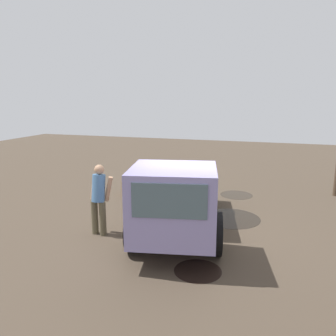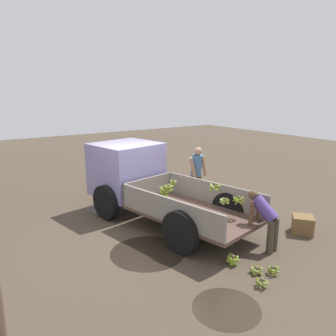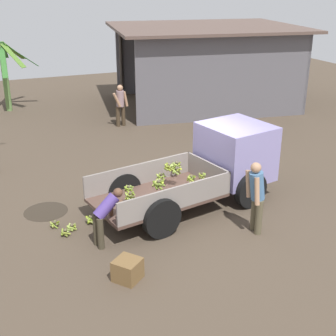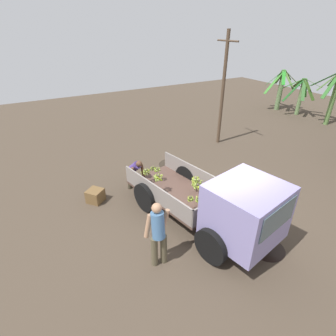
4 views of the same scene
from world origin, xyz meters
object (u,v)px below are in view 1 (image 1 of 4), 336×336
wooden_crate_0 (130,188)px  banana_bunch_on_ground_1 (210,190)px  cargo_truck (175,203)px  person_foreground_visitor (99,196)px  banana_bunch_on_ground_2 (201,196)px  person_worker_loading (170,176)px  banana_bunch_on_ground_0 (195,190)px  banana_bunch_on_ground_3 (200,193)px

wooden_crate_0 → banana_bunch_on_ground_1: bearing=110.2°
cargo_truck → person_foreground_visitor: size_ratio=2.93×
banana_bunch_on_ground_2 → person_worker_loading: bearing=-83.9°
banana_bunch_on_ground_2 → banana_bunch_on_ground_0: bearing=-152.3°
banana_bunch_on_ground_0 → banana_bunch_on_ground_3: size_ratio=0.92×
cargo_truck → person_worker_loading: 3.60m
banana_bunch_on_ground_1 → banana_bunch_on_ground_2: 0.84m
banana_bunch_on_ground_1 → wooden_crate_0: size_ratio=0.51×
banana_bunch_on_ground_3 → wooden_crate_0: wooden_crate_0 is taller
person_foreground_visitor → banana_bunch_on_ground_0: size_ratio=7.26×
person_foreground_visitor → banana_bunch_on_ground_1: 4.69m
banana_bunch_on_ground_1 → cargo_truck: bearing=0.1°
cargo_truck → banana_bunch_on_ground_1: size_ratio=20.91×
banana_bunch_on_ground_2 → cargo_truck: bearing=2.3°
person_worker_loading → banana_bunch_on_ground_1: person_worker_loading is taller
person_foreground_visitor → banana_bunch_on_ground_3: bearing=-15.8°
banana_bunch_on_ground_2 → wooden_crate_0: (0.12, -2.44, 0.10)m
person_foreground_visitor → banana_bunch_on_ground_1: size_ratio=7.14×
cargo_truck → banana_bunch_on_ground_3: (-3.99, -0.27, -0.93)m
banana_bunch_on_ground_3 → wooden_crate_0: size_ratio=0.54×
banana_bunch_on_ground_1 → banana_bunch_on_ground_2: banana_bunch_on_ground_2 is taller
person_worker_loading → wooden_crate_0: size_ratio=2.65×
banana_bunch_on_ground_1 → banana_bunch_on_ground_2: bearing=-9.1°
person_foreground_visitor → banana_bunch_on_ground_2: size_ratio=6.23×
person_foreground_visitor → banana_bunch_on_ground_1: bearing=-17.0°
person_worker_loading → banana_bunch_on_ground_2: bearing=84.5°
banana_bunch_on_ground_2 → wooden_crate_0: wooden_crate_0 is taller
banana_bunch_on_ground_1 → banana_bunch_on_ground_3: 0.43m
banana_bunch_on_ground_1 → person_worker_loading: bearing=-50.9°
person_worker_loading → banana_bunch_on_ground_3: person_worker_loading is taller
banana_bunch_on_ground_0 → banana_bunch_on_ground_2: banana_bunch_on_ground_2 is taller
cargo_truck → person_worker_loading: size_ratio=3.99×
person_worker_loading → banana_bunch_on_ground_3: size_ratio=4.90×
cargo_truck → banana_bunch_on_ground_2: (-3.50, -0.14, -0.90)m
banana_bunch_on_ground_0 → wooden_crate_0: size_ratio=0.50×
banana_bunch_on_ground_1 → wooden_crate_0: wooden_crate_0 is taller
person_foreground_visitor → banana_bunch_on_ground_1: person_foreground_visitor is taller
cargo_truck → banana_bunch_on_ground_3: 4.10m
banana_bunch_on_ground_0 → banana_bunch_on_ground_1: 0.51m
banana_bunch_on_ground_3 → banana_bunch_on_ground_1: bearing=142.7°
person_foreground_visitor → banana_bunch_on_ground_3: person_foreground_visitor is taller
person_foreground_visitor → banana_bunch_on_ground_0: person_foreground_visitor is taller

